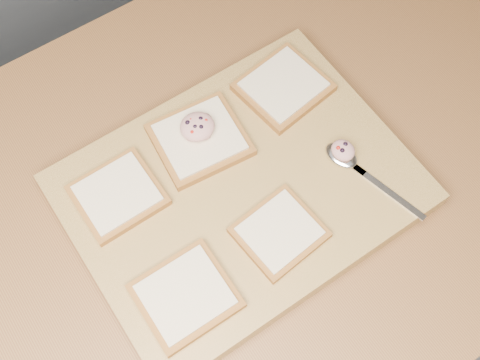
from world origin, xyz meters
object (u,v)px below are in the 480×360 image
object	(u,v)px
cutting_board	(240,191)
tuna_salad_dollop	(197,126)
bread_far_center	(200,139)
spoon	(348,161)

from	to	relation	value
cutting_board	tuna_salad_dollop	distance (m)	0.11
bread_far_center	tuna_salad_dollop	world-z (taller)	tuna_salad_dollop
cutting_board	bread_far_center	size ratio (longest dim) A/B	3.42
cutting_board	spoon	distance (m)	0.17
cutting_board	bread_far_center	xyz separation A→B (m)	(-0.01, 0.09, 0.03)
tuna_salad_dollop	spoon	size ratio (longest dim) A/B	0.30
cutting_board	bread_far_center	world-z (taller)	bread_far_center
tuna_salad_dollop	spoon	world-z (taller)	tuna_salad_dollop
cutting_board	spoon	xyz separation A→B (m)	(0.15, -0.06, 0.02)
bread_far_center	spoon	xyz separation A→B (m)	(0.16, -0.15, -0.00)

